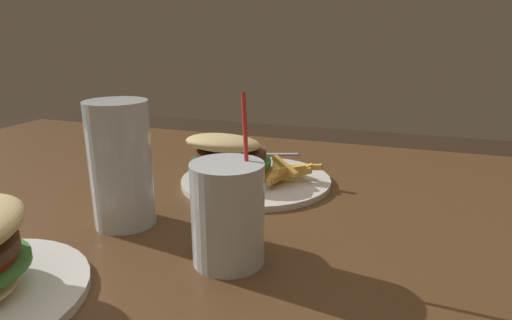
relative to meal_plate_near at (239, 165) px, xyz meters
name	(u,v)px	position (x,y,z in m)	size (l,w,h in m)	color
dining_table	(191,302)	(0.02, 0.17, -0.17)	(1.53, 1.01, 0.74)	brown
meal_plate_near	(239,165)	(0.00, 0.00, 0.00)	(0.26, 0.26, 0.10)	white
beer_glass	(121,168)	(0.09, 0.21, 0.05)	(0.08, 0.08, 0.17)	silver
juice_glass	(228,215)	(-0.09, 0.26, 0.02)	(0.08, 0.08, 0.19)	silver
spoon	(241,152)	(0.06, -0.16, -0.03)	(0.16, 0.08, 0.01)	silver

